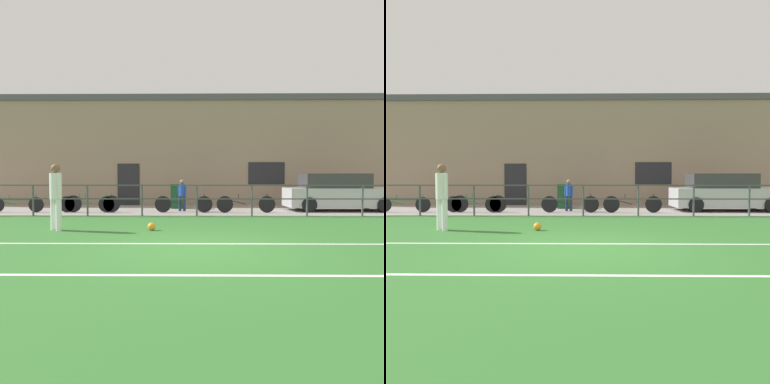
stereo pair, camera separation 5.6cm
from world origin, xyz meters
The scene contains 16 objects.
ground centered at (0.00, 0.00, -0.02)m, with size 60.00×44.00×0.04m, color #33702D.
field_line_touchline centered at (0.00, 0.45, 0.00)m, with size 36.00×0.11×0.00m, color white.
field_line_hash centered at (0.00, -2.07, 0.00)m, with size 36.00×0.11×0.00m, color white.
pavement_strip centered at (0.00, 8.50, 0.01)m, with size 48.00×5.00×0.02m, color gray.
perimeter_fence centered at (0.00, 6.00, 0.75)m, with size 36.07×0.07×1.15m.
clubhouse_facade centered at (0.00, 12.20, 2.78)m, with size 28.00×2.56×5.55m.
player_striker centered at (-3.76, 2.38, 1.01)m, with size 0.40×0.35×1.77m.
soccer_ball_match centered at (-1.21, 2.40, 0.11)m, with size 0.21×0.21×0.21m, color orange.
spectator_child centered at (-0.61, 7.79, 0.76)m, with size 0.35×0.23×1.31m.
parked_car_red centered at (5.92, 8.14, 0.76)m, with size 4.40×1.82×1.55m.
bicycle_parked_0 centered at (-4.40, 7.20, 0.36)m, with size 2.23×0.04×0.74m.
bicycle_parked_1 centered at (-4.17, 7.20, 0.37)m, with size 2.22×0.04×0.77m.
bicycle_parked_2 centered at (-0.53, 7.20, 0.36)m, with size 2.30×0.04×0.75m.
bicycle_parked_3 centered at (1.94, 7.20, 0.36)m, with size 2.32×0.04×0.75m.
bicycle_parked_4 centered at (-7.22, 7.20, 0.34)m, with size 2.19×0.04×0.71m.
trash_bin_0 centered at (-0.88, 9.14, 0.57)m, with size 0.60×0.51×1.09m.
Camera 1 is at (0.00, -7.31, 1.42)m, focal length 34.31 mm.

